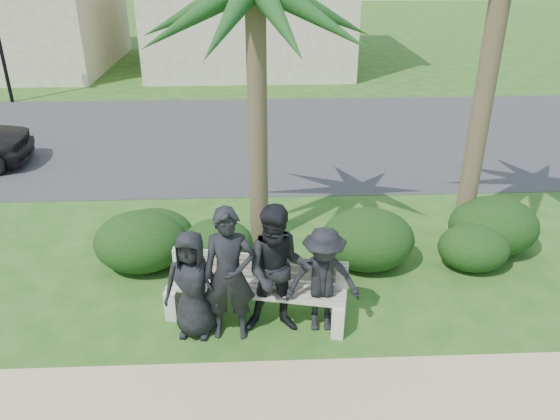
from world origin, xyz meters
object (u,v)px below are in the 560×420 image
Objects in this scene: man_b at (229,275)px; man_c at (278,271)px; park_bench at (256,293)px; man_a at (193,285)px; man_d at (323,280)px.

man_c is (0.64, 0.09, -0.01)m from man_b.
man_c is (0.31, -0.28, 0.54)m from park_bench.
man_c is at bearing 10.26° from man_a.
man_d reaches higher than park_bench.
man_a is at bearing -176.48° from man_c.
park_bench is 1.02m from man_d.
man_d is at bearing 2.00° from man_c.
man_c reaches higher than man_a.
park_bench is 1.40× the size of man_c.
man_d is at bearing 9.73° from man_a.
man_a is (-0.83, -0.31, 0.38)m from park_bench.
man_a is 1.74m from man_d.
man_b is 1.23× the size of man_d.
man_d is (1.24, 0.09, -0.18)m from man_b.
man_a is 0.81× the size of man_b.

